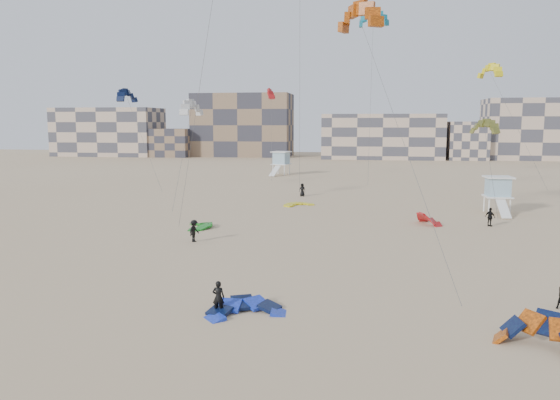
% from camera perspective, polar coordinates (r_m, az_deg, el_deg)
% --- Properties ---
extents(ground, '(320.00, 320.00, 0.00)m').
position_cam_1_polar(ground, '(25.65, -7.13, -13.96)').
color(ground, tan).
rests_on(ground, ground).
extents(kite_ground_blue, '(5.15, 5.26, 2.14)m').
position_cam_1_polar(kite_ground_blue, '(28.31, -3.62, -11.76)').
color(kite_ground_blue, '#203AF0').
rests_on(kite_ground_blue, ground).
extents(kite_ground_orange, '(5.34, 5.35, 3.84)m').
position_cam_1_polar(kite_ground_orange, '(26.67, 25.62, -13.84)').
color(kite_ground_orange, orange).
rests_on(kite_ground_orange, ground).
extents(kite_ground_green, '(4.41, 4.24, 1.25)m').
position_cam_1_polar(kite_ground_green, '(51.16, -8.47, -2.85)').
color(kite_ground_green, '#138017').
rests_on(kite_ground_green, ground).
extents(kite_ground_red_far, '(4.08, 4.02, 3.09)m').
position_cam_1_polar(kite_ground_red_far, '(54.12, 15.24, -2.45)').
color(kite_ground_red_far, red).
rests_on(kite_ground_red_far, ground).
extents(kite_ground_yellow, '(4.79, 4.83, 0.59)m').
position_cam_1_polar(kite_ground_yellow, '(64.12, 1.91, -0.57)').
color(kite_ground_yellow, '#EDF10B').
rests_on(kite_ground_yellow, ground).
extents(kitesurfer_main, '(0.64, 0.44, 1.70)m').
position_cam_1_polar(kitesurfer_main, '(28.19, -6.45, -10.06)').
color(kitesurfer_main, black).
rests_on(kitesurfer_main, ground).
extents(kitesurfer_c, '(0.95, 1.30, 1.80)m').
position_cam_1_polar(kitesurfer_c, '(44.92, -8.96, -3.21)').
color(kitesurfer_c, black).
rests_on(kitesurfer_c, ground).
extents(kitesurfer_d, '(1.02, 1.05, 1.76)m').
position_cam_1_polar(kitesurfer_d, '(54.65, 21.11, -1.67)').
color(kitesurfer_d, black).
rests_on(kitesurfer_d, ground).
extents(kitesurfer_e, '(0.91, 0.66, 1.71)m').
position_cam_1_polar(kitesurfer_e, '(72.13, 2.34, 1.08)').
color(kitesurfer_e, black).
rests_on(kitesurfer_e, ground).
extents(kite_fly_orange, '(8.52, 24.64, 18.46)m').
position_cam_1_polar(kite_fly_orange, '(48.37, 8.31, 18.21)').
color(kite_fly_orange, orange).
rests_on(kite_fly_orange, ground).
extents(kite_fly_grey, '(4.12, 12.38, 11.28)m').
position_cam_1_polar(kite_fly_grey, '(63.91, -9.24, 9.35)').
color(kite_fly_grey, white).
rests_on(kite_fly_grey, ground).
extents(kite_fly_olive, '(4.46, 15.20, 9.43)m').
position_cam_1_polar(kite_fly_olive, '(64.89, 20.60, 7.06)').
color(kite_fly_olive, olive).
rests_on(kite_fly_olive, ground).
extents(kite_fly_yellow, '(9.67, 5.84, 16.67)m').
position_cam_1_polar(kite_fly_yellow, '(79.37, 21.11, 12.35)').
color(kite_fly_yellow, '#EDF10B').
rests_on(kite_fly_yellow, ground).
extents(kite_fly_navy, '(7.72, 5.04, 13.27)m').
position_cam_1_polar(kite_fly_navy, '(75.13, -15.72, 10.34)').
color(kite_fly_navy, '#091C3C').
rests_on(kite_fly_navy, ground).
extents(kite_fly_teal_b, '(5.05, 10.47, 24.85)m').
position_cam_1_polar(kite_fly_teal_b, '(85.42, 9.72, 18.04)').
color(kite_fly_teal_b, '#0A688D').
rests_on(kite_fly_teal_b, ground).
extents(kite_fly_red, '(3.71, 11.15, 14.52)m').
position_cam_1_polar(kite_fly_red, '(91.13, -0.95, 10.94)').
color(kite_fly_red, red).
rests_on(kite_fly_red, ground).
extents(lifeguard_tower_near, '(2.91, 5.46, 3.97)m').
position_cam_1_polar(lifeguard_tower_near, '(62.77, 21.78, 0.49)').
color(lifeguard_tower_near, white).
rests_on(lifeguard_tower_near, ground).
extents(lifeguard_tower_far, '(3.80, 6.39, 4.38)m').
position_cam_1_polar(lifeguard_tower_far, '(101.96, 0.13, 3.86)').
color(lifeguard_tower_far, white).
rests_on(lifeguard_tower_far, ground).
extents(condo_west_a, '(30.00, 15.00, 14.00)m').
position_cam_1_polar(condo_west_a, '(171.05, -17.45, 6.80)').
color(condo_west_a, '#C1A78E').
rests_on(condo_west_a, ground).
extents(condo_west_b, '(28.00, 14.00, 18.00)m').
position_cam_1_polar(condo_west_b, '(161.06, -3.89, 7.80)').
color(condo_west_b, '#7F654D').
rests_on(condo_west_b, ground).
extents(condo_mid, '(32.00, 16.00, 12.00)m').
position_cam_1_polar(condo_mid, '(152.84, 10.62, 6.55)').
color(condo_mid, '#C1A78E').
rests_on(condo_mid, ground).
extents(condo_east, '(26.00, 14.00, 16.00)m').
position_cam_1_polar(condo_east, '(160.67, 25.14, 6.71)').
color(condo_east, '#C1A78E').
rests_on(condo_east, ground).
extents(condo_fill_left, '(12.00, 10.00, 8.00)m').
position_cam_1_polar(condo_fill_left, '(161.25, -11.33, 5.89)').
color(condo_fill_left, '#7F654D').
rests_on(condo_fill_left, ground).
extents(condo_fill_right, '(10.00, 10.00, 10.00)m').
position_cam_1_polar(condo_fill_right, '(152.91, 18.94, 5.88)').
color(condo_fill_right, '#C1A78E').
rests_on(condo_fill_right, ground).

